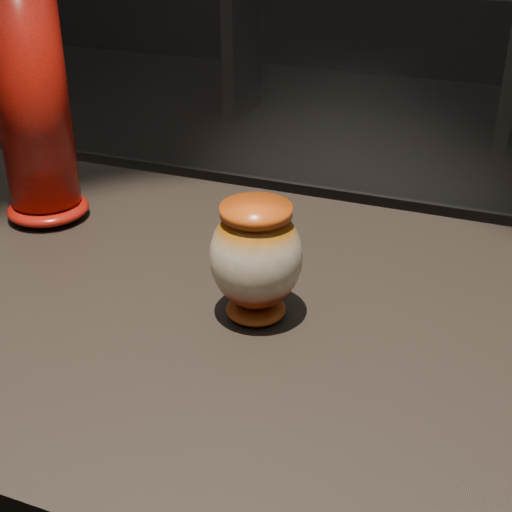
{
  "coord_description": "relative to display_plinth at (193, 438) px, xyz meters",
  "views": [
    {
      "loc": [
        0.41,
        -0.77,
        1.42
      ],
      "look_at": [
        0.12,
        -0.02,
        0.99
      ],
      "focal_mm": 50.0,
      "sensor_mm": 36.0,
      "label": 1
    }
  ],
  "objects": [
    {
      "name": "back_shelf",
      "position": [
        -0.57,
        3.63,
        0.01
      ],
      "size": [
        2.0,
        0.6,
        0.9
      ],
      "color": "black",
      "rests_on": "ground"
    },
    {
      "name": "main_vase",
      "position": [
        0.12,
        -0.02,
        0.36
      ],
      "size": [
        0.14,
        0.14,
        0.16
      ],
      "rotation": [
        0.0,
        0.0,
        0.15
      ],
      "color": "maroon",
      "rests_on": "display_plinth"
    },
    {
      "name": "display_plinth",
      "position": [
        0.0,
        0.0,
        0.0
      ],
      "size": [
        2.0,
        0.8,
        0.9
      ],
      "color": "black",
      "rests_on": "ground"
    },
    {
      "name": "tall_vase",
      "position": [
        -0.33,
        0.14,
        0.48
      ],
      "size": [
        0.16,
        0.16,
        0.44
      ],
      "rotation": [
        0.0,
        0.0,
        -0.2
      ],
      "color": "red",
      "rests_on": "display_plinth"
    }
  ]
}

